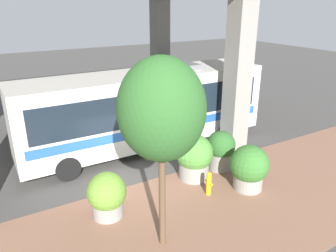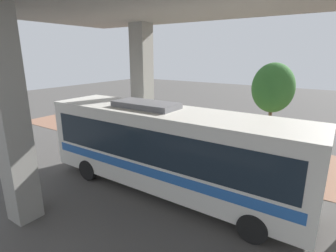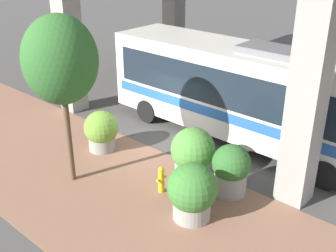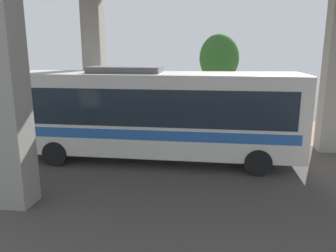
# 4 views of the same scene
# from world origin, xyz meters

# --- Properties ---
(ground_plane) EXTENTS (80.00, 80.00, 0.00)m
(ground_plane) POSITION_xyz_m (0.00, 0.00, 0.00)
(ground_plane) COLOR #474442
(ground_plane) RESTS_ON ground
(sidewalk_strip) EXTENTS (6.00, 40.00, 0.02)m
(sidewalk_strip) POSITION_xyz_m (-3.00, 0.00, 0.01)
(sidewalk_strip) COLOR #845B47
(sidewalk_strip) RESTS_ON ground
(bus) EXTENTS (2.80, 11.65, 3.87)m
(bus) POSITION_xyz_m (2.91, -2.18, 2.09)
(bus) COLOR silver
(bus) RESTS_ON ground
(fire_hydrant) EXTENTS (0.39, 0.19, 0.92)m
(fire_hydrant) POSITION_xyz_m (-1.98, -2.21, 0.46)
(fire_hydrant) COLOR gold
(fire_hydrant) RESTS_ON ground
(planter_front) EXTENTS (1.20, 1.20, 1.67)m
(planter_front) POSITION_xyz_m (-0.58, -3.85, 0.86)
(planter_front) COLOR gray
(planter_front) RESTS_ON ground
(planter_middle) EXTENTS (1.28, 1.28, 1.55)m
(planter_middle) POSITION_xyz_m (-1.33, 1.39, 0.78)
(planter_middle) COLOR gray
(planter_middle) RESTS_ON ground
(planter_back) EXTENTS (1.46, 1.46, 1.83)m
(planter_back) POSITION_xyz_m (-0.70, -2.45, 0.92)
(planter_back) COLOR gray
(planter_back) RESTS_ON ground
(planter_extra) EXTENTS (1.44, 1.44, 1.73)m
(planter_extra) POSITION_xyz_m (-2.36, -3.75, 0.88)
(planter_extra) COLOR gray
(planter_extra) RESTS_ON ground
(street_tree_near) EXTENTS (2.25, 2.25, 5.45)m
(street_tree_near) POSITION_xyz_m (-3.37, 0.49, 4.08)
(street_tree_near) COLOR brown
(street_tree_near) RESTS_ON ground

